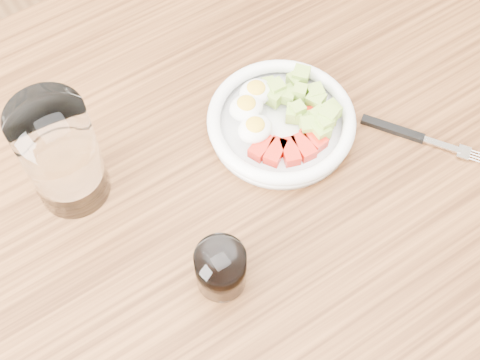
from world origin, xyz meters
name	(u,v)px	position (x,y,z in m)	size (l,w,h in m)	color
ground	(246,351)	(0.00, 0.00, 0.00)	(4.00, 4.00, 0.00)	brown
dining_table	(250,227)	(0.00, 0.00, 0.67)	(1.50, 0.90, 0.77)	brown
bowl	(282,120)	(0.09, 0.06, 0.79)	(0.20, 0.20, 0.05)	white
fork	(410,135)	(0.23, -0.04, 0.77)	(0.11, 0.16, 0.01)	black
water_glass	(61,155)	(-0.18, 0.13, 0.85)	(0.09, 0.09, 0.16)	white
coffee_glass	(221,269)	(-0.09, -0.08, 0.80)	(0.06, 0.06, 0.07)	white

